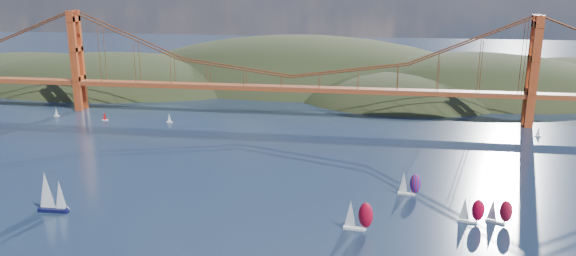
# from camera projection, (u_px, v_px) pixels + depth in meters

# --- Properties ---
(headlands) EXTENTS (725.00, 225.00, 96.00)m
(headlands) POSITION_uv_depth(u_px,v_px,m) (376.00, 103.00, 390.73)
(headlands) COLOR black
(headlands) RESTS_ON ground
(bridge) EXTENTS (552.00, 12.00, 55.00)m
(bridge) POSITION_uv_depth(u_px,v_px,m) (288.00, 57.00, 292.17)
(bridge) COLOR brown
(bridge) RESTS_ON ground
(sloop_navy) EXTENTS (9.54, 5.45, 14.78)m
(sloop_navy) POSITION_uv_depth(u_px,v_px,m) (50.00, 192.00, 177.98)
(sloop_navy) COLOR black
(sloop_navy) RESTS_ON ground
(racer_0) EXTENTS (8.91, 4.08, 10.08)m
(racer_0) POSITION_uv_depth(u_px,v_px,m) (358.00, 215.00, 165.41)
(racer_0) COLOR white
(racer_0) RESTS_ON ground
(racer_1) EXTENTS (7.77, 4.01, 8.72)m
(racer_1) POSITION_uv_depth(u_px,v_px,m) (471.00, 210.00, 170.70)
(racer_1) COLOR white
(racer_1) RESTS_ON ground
(racer_2) EXTENTS (7.83, 5.50, 8.77)m
(racer_2) POSITION_uv_depth(u_px,v_px,m) (499.00, 210.00, 170.27)
(racer_2) COLOR silver
(racer_2) RESTS_ON ground
(racer_rwb) EXTENTS (7.77, 3.49, 8.80)m
(racer_rwb) POSITION_uv_depth(u_px,v_px,m) (409.00, 184.00, 192.24)
(racer_rwb) COLOR silver
(racer_rwb) RESTS_ON ground
(distant_boat_1) EXTENTS (3.00, 2.00, 4.70)m
(distant_boat_1) POSITION_uv_depth(u_px,v_px,m) (56.00, 112.00, 301.30)
(distant_boat_1) COLOR silver
(distant_boat_1) RESTS_ON ground
(distant_boat_2) EXTENTS (3.00, 2.00, 4.70)m
(distant_boat_2) POSITION_uv_depth(u_px,v_px,m) (105.00, 116.00, 292.62)
(distant_boat_2) COLOR silver
(distant_boat_2) RESTS_ON ground
(distant_boat_3) EXTENTS (3.00, 2.00, 4.70)m
(distant_boat_3) POSITION_uv_depth(u_px,v_px,m) (169.00, 118.00, 288.51)
(distant_boat_3) COLOR silver
(distant_boat_3) RESTS_ON ground
(distant_boat_4) EXTENTS (3.00, 2.00, 4.70)m
(distant_boat_4) POSITION_uv_depth(u_px,v_px,m) (538.00, 132.00, 263.26)
(distant_boat_4) COLOR silver
(distant_boat_4) RESTS_ON ground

